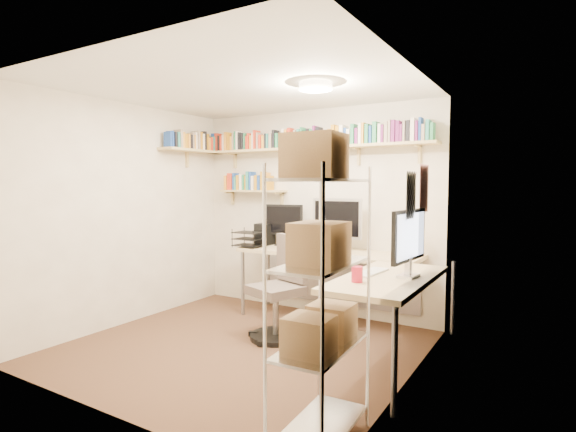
# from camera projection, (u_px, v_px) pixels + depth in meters

# --- Properties ---
(ground) EXTENTS (3.20, 3.20, 0.00)m
(ground) POSITION_uv_depth(u_px,v_px,m) (241.00, 347.00, 4.37)
(ground) COLOR #462E1E
(ground) RESTS_ON ground
(room_shell) EXTENTS (3.24, 3.04, 2.52)m
(room_shell) POSITION_uv_depth(u_px,v_px,m) (241.00, 188.00, 4.26)
(room_shell) COLOR beige
(room_shell) RESTS_ON ground
(wall_shelves) EXTENTS (3.12, 1.09, 0.80)m
(wall_shelves) POSITION_uv_depth(u_px,v_px,m) (278.00, 149.00, 5.55)
(wall_shelves) COLOR tan
(wall_shelves) RESTS_ON ground
(corner_desk) EXTENTS (2.53, 2.09, 1.43)m
(corner_desk) POSITION_uv_depth(u_px,v_px,m) (329.00, 256.00, 4.84)
(corner_desk) COLOR beige
(corner_desk) RESTS_ON ground
(office_chair) EXTENTS (0.60, 0.61, 1.06)m
(office_chair) POSITION_uv_depth(u_px,v_px,m) (280.00, 295.00, 4.62)
(office_chair) COLOR black
(office_chair) RESTS_ON ground
(wire_rack) EXTENTS (0.39, 0.75, 1.87)m
(wire_rack) POSITION_uv_depth(u_px,v_px,m) (319.00, 264.00, 2.60)
(wire_rack) COLOR silver
(wire_rack) RESTS_ON ground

